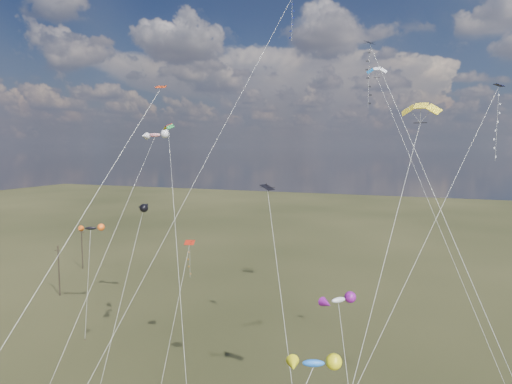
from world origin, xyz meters
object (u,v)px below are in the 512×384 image
(utility_pole_near, at_px, (59,270))
(novelty_black_orange, at_px, (91,228))
(parafoil_yellow, at_px, (420,108))
(utility_pole_far, at_px, (82,248))
(diamond_black_high, at_px, (378,94))

(utility_pole_near, bearing_deg, novelty_black_orange, -23.67)
(utility_pole_near, xyz_separation_m, parafoil_yellow, (53.52, -22.59, 21.96))
(utility_pole_near, height_order, utility_pole_far, same)
(utility_pole_near, bearing_deg, diamond_black_high, -13.94)
(diamond_black_high, bearing_deg, parafoil_yellow, -69.49)
(novelty_black_orange, bearing_deg, utility_pole_far, 134.98)
(diamond_black_high, distance_m, parafoil_yellow, 11.16)
(diamond_black_high, relative_size, novelty_black_orange, 2.58)
(novelty_black_orange, bearing_deg, parafoil_yellow, -22.69)
(utility_pole_far, xyz_separation_m, diamond_black_high, (57.68, -26.33, 24.08))
(utility_pole_near, distance_m, novelty_black_orange, 14.23)
(utility_pole_near, distance_m, parafoil_yellow, 62.10)
(parafoil_yellow, bearing_deg, diamond_black_high, 110.51)
(parafoil_yellow, bearing_deg, utility_pole_near, 157.11)
(diamond_black_high, xyz_separation_m, novelty_black_orange, (-39.02, 7.66, -15.90))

